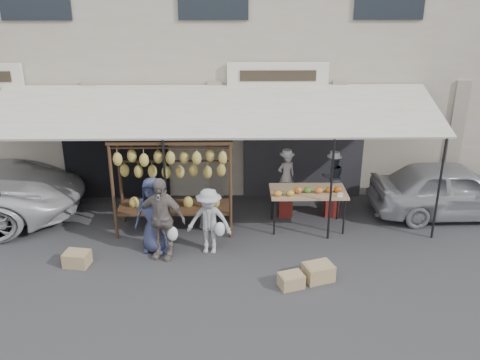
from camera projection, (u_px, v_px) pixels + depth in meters
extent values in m
plane|color=#2D2D30|center=(212.00, 267.00, 10.66)|extent=(90.00, 90.00, 0.00)
cube|color=#B0A998|center=(217.00, 42.00, 15.32)|extent=(24.00, 6.00, 7.00)
cube|color=#232328|center=(303.00, 150.00, 13.41)|extent=(3.00, 0.10, 2.50)
cube|color=black|center=(116.00, 151.00, 13.34)|extent=(2.60, 0.10, 2.50)
cube|color=silver|center=(278.00, 75.00, 12.62)|extent=(2.40, 0.10, 0.60)
cube|color=silver|center=(213.00, 110.00, 11.79)|extent=(10.00, 2.34, 0.63)
cylinder|color=black|center=(166.00, 192.00, 11.26)|extent=(0.05, 0.05, 2.30)
cylinder|color=black|center=(331.00, 190.00, 11.32)|extent=(0.05, 0.05, 2.30)
cylinder|color=black|center=(439.00, 190.00, 11.35)|extent=(0.05, 0.05, 2.30)
cylinder|color=black|center=(113.00, 192.00, 11.35)|extent=(0.07, 0.07, 2.20)
cylinder|color=black|center=(231.00, 192.00, 11.39)|extent=(0.07, 0.07, 2.20)
cylinder|color=black|center=(120.00, 178.00, 12.09)|extent=(0.07, 0.07, 2.20)
cylinder|color=black|center=(231.00, 177.00, 12.13)|extent=(0.07, 0.07, 2.20)
cube|color=black|center=(171.00, 137.00, 11.32)|extent=(2.60, 0.90, 0.07)
cylinder|color=black|center=(170.00, 148.00, 11.04)|extent=(2.50, 0.05, 0.05)
cylinder|color=black|center=(173.00, 137.00, 11.69)|extent=(2.50, 0.05, 0.05)
cylinder|color=black|center=(173.00, 161.00, 11.53)|extent=(2.50, 0.05, 0.05)
cube|color=black|center=(175.00, 207.00, 11.95)|extent=(2.50, 0.80, 0.05)
ellipsoid|color=gold|center=(118.00, 159.00, 11.12)|extent=(0.20, 0.18, 0.30)
ellipsoid|color=gold|center=(132.00, 156.00, 11.25)|extent=(0.20, 0.18, 0.30)
ellipsoid|color=gold|center=(144.00, 160.00, 11.14)|extent=(0.20, 0.18, 0.30)
ellipsoid|color=gold|center=(158.00, 157.00, 11.27)|extent=(0.20, 0.18, 0.30)
ellipsoid|color=gold|center=(170.00, 158.00, 11.13)|extent=(0.20, 0.18, 0.30)
ellipsoid|color=gold|center=(184.00, 157.00, 11.29)|extent=(0.20, 0.18, 0.30)
ellipsoid|color=gold|center=(197.00, 158.00, 11.14)|extent=(0.20, 0.18, 0.30)
ellipsoid|color=gold|center=(210.00, 155.00, 11.28)|extent=(0.20, 0.18, 0.30)
ellipsoid|color=gold|center=(223.00, 158.00, 11.14)|extent=(0.20, 0.18, 0.30)
ellipsoid|color=gold|center=(125.00, 170.00, 11.59)|extent=(0.20, 0.18, 0.30)
ellipsoid|color=gold|center=(139.00, 171.00, 11.61)|extent=(0.20, 0.18, 0.30)
ellipsoid|color=gold|center=(152.00, 171.00, 11.61)|extent=(0.20, 0.18, 0.30)
ellipsoid|color=gold|center=(166.00, 172.00, 11.62)|extent=(0.20, 0.18, 0.30)
ellipsoid|color=gold|center=(180.00, 172.00, 11.63)|extent=(0.20, 0.18, 0.30)
ellipsoid|color=gold|center=(194.00, 170.00, 11.61)|extent=(0.20, 0.18, 0.30)
ellipsoid|color=gold|center=(208.00, 172.00, 11.64)|extent=(0.20, 0.18, 0.30)
ellipsoid|color=gold|center=(221.00, 170.00, 11.62)|extent=(0.20, 0.18, 0.30)
cube|color=tan|center=(308.00, 192.00, 11.94)|extent=(1.70, 0.90, 0.05)
cylinder|color=black|center=(274.00, 217.00, 11.76)|extent=(0.04, 0.04, 0.85)
cylinder|color=black|center=(344.00, 217.00, 11.78)|extent=(0.04, 0.04, 0.85)
cylinder|color=black|center=(272.00, 203.00, 12.45)|extent=(0.04, 0.04, 0.85)
cylinder|color=black|center=(338.00, 203.00, 12.47)|extent=(0.04, 0.04, 0.85)
ellipsoid|color=orange|center=(278.00, 193.00, 11.62)|extent=(0.18, 0.14, 0.14)
ellipsoid|color=gold|center=(290.00, 193.00, 11.63)|extent=(0.18, 0.14, 0.14)
ellipsoid|color=orange|center=(298.00, 190.00, 11.78)|extent=(0.18, 0.14, 0.14)
ellipsoid|color=#477226|center=(308.00, 190.00, 11.79)|extent=(0.18, 0.14, 0.14)
ellipsoid|color=orange|center=(319.00, 190.00, 11.77)|extent=(0.18, 0.14, 0.14)
ellipsoid|color=#B25919|center=(329.00, 190.00, 11.80)|extent=(0.18, 0.14, 0.14)
ellipsoid|color=#B25919|center=(338.00, 189.00, 11.82)|extent=(0.18, 0.14, 0.14)
imported|color=gray|center=(286.00, 176.00, 12.43)|extent=(0.48, 0.39, 1.14)
imported|color=#272D35|center=(333.00, 177.00, 12.46)|extent=(0.54, 0.42, 1.08)
imported|color=navy|center=(154.00, 215.00, 10.97)|extent=(0.90, 0.69, 1.64)
imported|color=slate|center=(161.00, 218.00, 10.72)|extent=(1.09, 0.68, 1.74)
imported|color=#A2A2A3|center=(209.00, 221.00, 10.96)|extent=(0.99, 0.66, 1.42)
cube|color=maroon|center=(285.00, 207.00, 12.74)|extent=(0.36, 0.36, 0.44)
cube|color=maroon|center=(331.00, 206.00, 12.75)|extent=(0.39, 0.39, 0.45)
cube|color=tan|center=(291.00, 280.00, 9.97)|extent=(0.53, 0.46, 0.27)
cube|color=tan|center=(318.00, 272.00, 10.19)|extent=(0.64, 0.56, 0.32)
cube|color=tan|center=(77.00, 259.00, 10.67)|extent=(0.54, 0.45, 0.29)
imported|color=#96979B|center=(453.00, 189.00, 12.61)|extent=(3.86, 1.62, 1.30)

